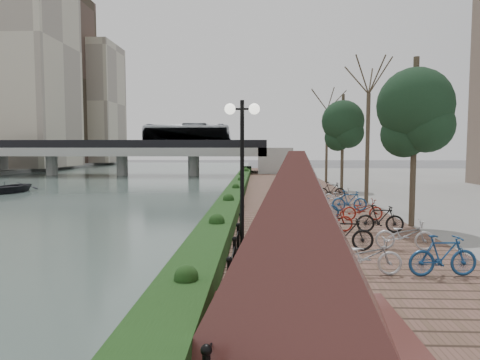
# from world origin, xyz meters

# --- Properties ---
(ground) EXTENTS (220.00, 220.00, 0.00)m
(ground) POSITION_xyz_m (0.00, 0.00, 0.00)
(ground) COLOR #59595B
(ground) RESTS_ON ground
(river_water) EXTENTS (30.00, 130.00, 0.02)m
(river_water) POSITION_xyz_m (-15.00, 25.00, 0.01)
(river_water) COLOR #485A54
(river_water) RESTS_ON ground
(promenade) EXTENTS (8.00, 75.00, 0.50)m
(promenade) POSITION_xyz_m (4.00, 17.50, 0.25)
(promenade) COLOR brown
(promenade) RESTS_ON ground
(hedge) EXTENTS (1.10, 56.00, 0.60)m
(hedge) POSITION_xyz_m (0.60, 20.00, 0.80)
(hedge) COLOR #1A3814
(hedge) RESTS_ON promenade
(chain_fence) EXTENTS (0.10, 14.10, 0.70)m
(chain_fence) POSITION_xyz_m (1.40, 2.00, 0.85)
(chain_fence) COLOR black
(chain_fence) RESTS_ON promenade
(granite_monument) EXTENTS (5.75, 5.75, 3.02)m
(granite_monument) POSITION_xyz_m (2.58, -1.33, 2.03)
(granite_monument) COLOR #4A1F20
(granite_monument) RESTS_ON promenade
(lamppost) EXTENTS (1.02, 0.32, 4.42)m
(lamppost) POSITION_xyz_m (1.53, 4.62, 3.72)
(lamppost) COLOR black
(lamppost) RESTS_ON promenade
(motorcycle) EXTENTS (0.99, 1.72, 1.03)m
(motorcycle) POSITION_xyz_m (2.83, -0.58, 1.01)
(motorcycle) COLOR black
(motorcycle) RESTS_ON promenade
(pedestrian) EXTENTS (0.66, 0.50, 1.61)m
(pedestrian) POSITION_xyz_m (4.00, 5.21, 1.30)
(pedestrian) COLOR brown
(pedestrian) RESTS_ON promenade
(bicycle_parking) EXTENTS (2.40, 17.32, 1.00)m
(bicycle_parking) POSITION_xyz_m (5.49, 10.22, 0.97)
(bicycle_parking) COLOR #BABBBF
(bicycle_parking) RESTS_ON promenade
(street_trees) EXTENTS (3.20, 37.12, 6.80)m
(street_trees) POSITION_xyz_m (8.00, 12.68, 3.69)
(street_trees) COLOR #33281E
(street_trees) RESTS_ON promenade
(bridge) EXTENTS (36.00, 10.77, 6.50)m
(bridge) POSITION_xyz_m (-13.30, 45.00, 3.37)
(bridge) COLOR #A9A9A3
(bridge) RESTS_ON ground
(boat) EXTENTS (2.94, 4.09, 0.84)m
(boat) POSITION_xyz_m (-17.35, 24.78, 0.44)
(boat) COLOR black
(boat) RESTS_ON river_water
(far_buildings) EXTENTS (35.00, 38.00, 38.00)m
(far_buildings) POSITION_xyz_m (-41.66, 65.91, 16.12)
(far_buildings) COLOR #B8AF99
(far_buildings) RESTS_ON far_bank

